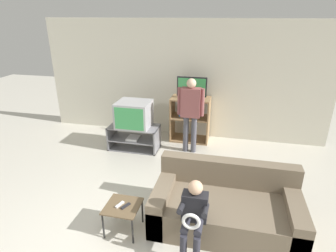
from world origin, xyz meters
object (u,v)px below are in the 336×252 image
object	(u,v)px
person_standing_adult	(191,109)
person_seated_child	(194,213)
television_main	(134,114)
remote_control_white	(120,205)
couch	(225,207)
tv_stand	(134,138)
media_shelf	(190,119)
television_flat	(192,88)
remote_control_black	(126,206)
snack_table	(123,209)

from	to	relation	value
person_standing_adult	person_seated_child	world-z (taller)	person_standing_adult
person_seated_child	television_main	bearing A→B (deg)	122.55
remote_control_white	couch	size ratio (longest dim) A/B	0.08
tv_stand	person_seated_child	xyz separation A→B (m)	(1.62, -2.50, 0.31)
television_main	media_shelf	distance (m)	1.29
tv_stand	television_main	world-z (taller)	television_main
television_flat	media_shelf	bearing A→B (deg)	124.95
tv_stand	television_flat	bearing A→B (deg)	31.55
couch	remote_control_white	bearing A→B (deg)	-162.10
television_flat	remote_control_white	size ratio (longest dim) A/B	4.42
media_shelf	remote_control_black	xyz separation A→B (m)	(-0.35, -3.06, -0.10)
television_main	snack_table	xyz separation A→B (m)	(0.67, -2.37, -0.42)
remote_control_black	person_standing_adult	size ratio (longest dim) A/B	0.09
tv_stand	snack_table	bearing A→B (deg)	-73.93
couch	tv_stand	bearing A→B (deg)	135.79
couch	media_shelf	bearing A→B (deg)	108.91
television_flat	remote_control_black	distance (m)	3.16
couch	person_standing_adult	size ratio (longest dim) A/B	1.24
media_shelf	person_standing_adult	bearing A→B (deg)	-81.36
television_flat	snack_table	world-z (taller)	television_flat
television_flat	person_seated_child	xyz separation A→B (m)	(0.52, -3.17, -0.65)
media_shelf	remote_control_black	distance (m)	3.08
tv_stand	snack_table	xyz separation A→B (m)	(0.68, -2.35, 0.10)
television_main	remote_control_white	world-z (taller)	television_main
tv_stand	remote_control_black	xyz separation A→B (m)	(0.72, -2.36, 0.15)
couch	television_main	bearing A→B (deg)	135.35
person_seated_child	snack_table	bearing A→B (deg)	171.21
tv_stand	remote_control_white	world-z (taller)	tv_stand
tv_stand	television_flat	xyz separation A→B (m)	(1.10, 0.67, 0.96)
person_seated_child	tv_stand	bearing A→B (deg)	122.93
tv_stand	person_seated_child	bearing A→B (deg)	-57.07
tv_stand	person_standing_adult	xyz separation A→B (m)	(1.16, 0.13, 0.68)
person_standing_adult	person_seated_child	distance (m)	2.69
television_flat	snack_table	xyz separation A→B (m)	(-0.42, -3.02, -0.87)
media_shelf	person_standing_adult	size ratio (longest dim) A/B	0.64
media_shelf	person_standing_adult	xyz separation A→B (m)	(0.09, -0.57, 0.43)
tv_stand	person_seated_child	world-z (taller)	person_seated_child
person_seated_child	couch	bearing A→B (deg)	58.00
tv_stand	person_standing_adult	size ratio (longest dim) A/B	0.67
couch	person_seated_child	xyz separation A→B (m)	(-0.36, -0.57, 0.29)
tv_stand	couch	distance (m)	2.76
snack_table	remote_control_white	world-z (taller)	remote_control_white
television_main	person_standing_adult	distance (m)	1.17
snack_table	remote_control_black	world-z (taller)	remote_control_black
media_shelf	couch	bearing A→B (deg)	-71.09
remote_control_white	couch	distance (m)	1.41
television_main	remote_control_black	world-z (taller)	television_main
television_flat	snack_table	size ratio (longest dim) A/B	1.44
couch	person_standing_adult	distance (m)	2.30
television_main	remote_control_white	distance (m)	2.48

